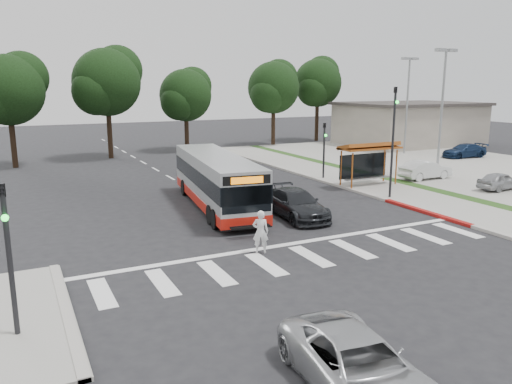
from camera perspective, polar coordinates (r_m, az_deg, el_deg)
ground at (r=24.04m, az=-0.11°, el=-3.79°), size 140.00×140.00×0.00m
sidewalk_east at (r=36.31m, az=9.95°, el=1.59°), size 4.00×40.00×0.12m
curb_east at (r=35.18m, az=7.32°, el=1.36°), size 0.30×40.00×0.15m
curb_east_red at (r=27.62m, az=18.84°, el=-2.18°), size 0.32×6.00×0.15m
parking_lot at (r=45.72m, az=20.71°, el=3.12°), size 18.00×36.00×0.10m
commercial_building at (r=58.85m, az=17.05°, el=7.33°), size 14.00×10.00×4.40m
building_roof_cap at (r=58.72m, az=17.19°, el=9.62°), size 14.60×10.60×0.30m
crosswalk_ladder at (r=19.89m, az=6.31°, el=-7.30°), size 18.00×2.60×0.01m
bus_shelter at (r=33.58m, az=12.73°, el=4.58°), size 4.20×1.60×2.86m
traffic_signal_sw at (r=14.32m, az=-26.48°, el=-5.43°), size 0.18×0.37×4.20m
traffic_signal_ne_tall at (r=29.90m, az=15.42°, el=6.49°), size 0.18×0.37×6.50m
traffic_signal_ne_short at (r=35.55m, az=7.80°, el=5.38°), size 0.18×0.37×4.00m
lot_light_front at (r=38.87m, az=20.57°, el=10.37°), size 1.90×0.35×9.01m
lot_light_mid at (r=50.20m, az=16.97°, el=10.84°), size 1.90×0.35×9.01m
tree_ne_a at (r=55.44m, az=2.05°, el=11.93°), size 6.16×5.74×9.30m
tree_ne_b at (r=60.74m, az=7.10°, el=12.36°), size 6.16×5.74×10.02m
tree_north_a at (r=47.55m, az=-16.63°, el=12.04°), size 6.60×6.15×10.17m
tree_north_b at (r=51.46m, az=-8.00°, el=10.99°), size 5.72×5.33×8.43m
tree_north_c at (r=44.82m, az=-26.41°, el=10.52°), size 6.16×5.74×9.30m
transit_bus at (r=27.32m, az=-4.55°, el=1.20°), size 3.86×11.30×2.86m
pedestrian at (r=19.91m, az=0.53°, el=-4.57°), size 0.76×0.68×1.75m
dark_sedan at (r=25.34m, az=4.61°, el=-1.35°), size 2.36×4.99×1.41m
silver_suv_south at (r=11.64m, az=11.57°, el=-18.92°), size 2.64×4.85×1.29m
parked_car_0 at (r=35.12m, az=26.09°, el=1.16°), size 3.36×1.53×1.12m
parked_car_1 at (r=37.11m, az=18.80°, el=2.43°), size 3.97×1.44×1.30m
parked_car_3 at (r=49.44m, az=22.70°, el=4.38°), size 4.41×2.10×1.24m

